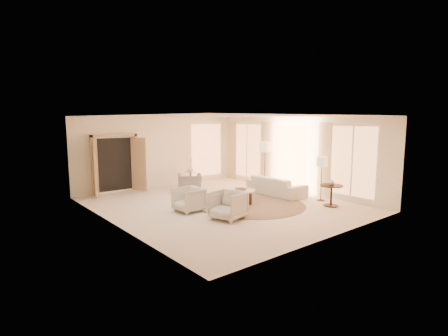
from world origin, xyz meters
TOP-DOWN VIEW (x-y plane):
  - room at (0.00, 0.00)m, footprint 7.04×8.04m
  - windows_right at (3.45, 0.10)m, footprint 0.10×6.40m
  - window_back_corner at (2.30, 3.95)m, footprint 1.70×0.10m
  - curtains_right at (3.40, 1.00)m, footprint 0.06×5.20m
  - french_doors at (-1.90, 3.82)m, footprint 1.95×0.66m
  - area_rug at (0.69, -0.60)m, footprint 4.49×4.49m
  - sofa at (2.44, -0.06)m, footprint 0.90×2.26m
  - armchair_left at (-1.29, -0.02)m, footprint 0.74×0.79m
  - armchair_right at (-0.90, -1.37)m, footprint 0.96×1.00m
  - accent_chair at (0.56, 2.71)m, footprint 1.08×0.97m
  - coffee_table at (0.56, -0.26)m, footprint 1.48×1.48m
  - end_table at (2.52, -2.30)m, footprint 0.71×0.71m
  - side_table at (1.02, 3.33)m, footprint 0.48×0.48m
  - floor_lamp_near at (2.90, 0.96)m, footprint 0.44×0.44m
  - floor_lamp_far at (2.90, -1.65)m, footprint 0.36×0.36m
  - bowl at (0.56, -0.26)m, footprint 0.46×0.46m
  - end_vase at (2.52, -2.30)m, footprint 0.20×0.20m
  - side_vase at (1.02, 3.33)m, footprint 0.29×0.29m

SIDE VIEW (x-z plane):
  - area_rug at x=0.69m, z-range 0.00..0.01m
  - coffee_table at x=0.56m, z-range 0.05..0.46m
  - sofa at x=2.44m, z-range 0.00..0.66m
  - side_table at x=1.02m, z-range 0.06..0.62m
  - armchair_left at x=-1.29m, z-range 0.00..0.78m
  - accent_chair at x=0.56m, z-range 0.00..0.79m
  - armchair_right at x=-0.90m, z-range 0.00..0.85m
  - bowl at x=0.56m, z-range 0.41..0.50m
  - end_table at x=2.52m, z-range 0.12..0.80m
  - side_vase at x=1.02m, z-range 0.55..0.81m
  - end_vase at x=2.52m, z-range 0.67..0.86m
  - french_doors at x=-1.90m, z-range -0.01..2.15m
  - floor_lamp_far at x=2.90m, z-range 0.52..1.99m
  - curtains_right at x=3.40m, z-range 0.00..2.60m
  - windows_right at x=3.45m, z-range 0.15..2.55m
  - window_back_corner at x=2.30m, z-range 0.15..2.55m
  - room at x=0.00m, z-range -0.02..2.81m
  - floor_lamp_near at x=2.90m, z-range 0.64..2.48m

